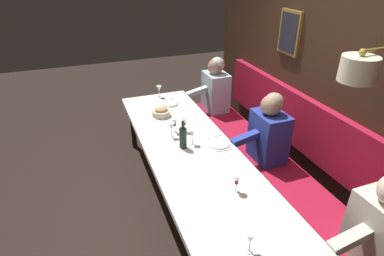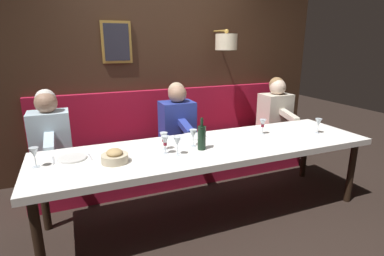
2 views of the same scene
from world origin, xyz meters
TOP-DOWN VIEW (x-y plane):
  - ground_plane at (0.00, 0.00)m, footprint 12.00×12.00m
  - dining_table at (0.00, 0.00)m, footprint 0.90×3.24m
  - banquette_bench at (0.89, 0.00)m, footprint 0.52×3.44m
  - back_wall_panel at (1.46, -0.00)m, footprint 0.59×4.64m
  - diner_nearest at (0.88, -1.43)m, footprint 0.60×0.40m
  - diner_near at (0.88, 0.02)m, footprint 0.60×0.40m
  - diner_middle at (0.88, 1.43)m, footprint 0.60×0.40m
  - place_setting_0 at (0.31, 0.07)m, footprint 0.24×0.32m
  - place_setting_1 at (0.13, 1.24)m, footprint 0.24×0.32m
  - wine_glass_0 at (0.06, 0.45)m, footprint 0.07×0.07m
  - wine_glass_1 at (-0.08, -1.25)m, footprint 0.07×0.07m
  - wine_glass_2 at (0.12, -0.68)m, footprint 0.07×0.07m
  - wine_glass_3 at (-0.05, 0.47)m, footprint 0.07×0.07m
  - wine_glass_4 at (-0.11, 0.38)m, footprint 0.07×0.07m
  - wine_glass_5 at (0.05, 0.16)m, footprint 0.07×0.07m
  - wine_glass_6 at (0.06, 1.51)m, footprint 0.07×0.07m
  - wine_bottle at (-0.07, 0.13)m, footprint 0.08×0.08m
  - bread_bowl at (-0.08, 0.92)m, footprint 0.22×0.22m

SIDE VIEW (x-z plane):
  - ground_plane at x=0.00m, z-range 0.00..0.00m
  - banquette_bench at x=0.89m, z-range 0.00..0.45m
  - dining_table at x=0.00m, z-range 0.31..1.05m
  - place_setting_0 at x=0.31m, z-range 0.74..0.75m
  - place_setting_1 at x=0.13m, z-range 0.74..0.75m
  - bread_bowl at x=-0.08m, z-range 0.73..0.85m
  - diner_nearest at x=0.88m, z-range 0.42..1.21m
  - diner_near at x=0.88m, z-range 0.42..1.21m
  - diner_middle at x=0.88m, z-range 0.42..1.21m
  - wine_glass_2 at x=0.12m, z-range 0.77..0.94m
  - wine_glass_0 at x=0.06m, z-range 0.77..0.94m
  - wine_glass_3 at x=-0.05m, z-range 0.77..0.94m
  - wine_bottle at x=-0.07m, z-range 0.71..1.01m
  - wine_glass_1 at x=-0.08m, z-range 0.77..0.94m
  - wine_glass_4 at x=-0.11m, z-range 0.77..0.94m
  - wine_glass_5 at x=0.05m, z-range 0.77..0.94m
  - wine_glass_6 at x=0.06m, z-range 0.77..0.94m
  - back_wall_panel at x=1.46m, z-range -0.09..2.81m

